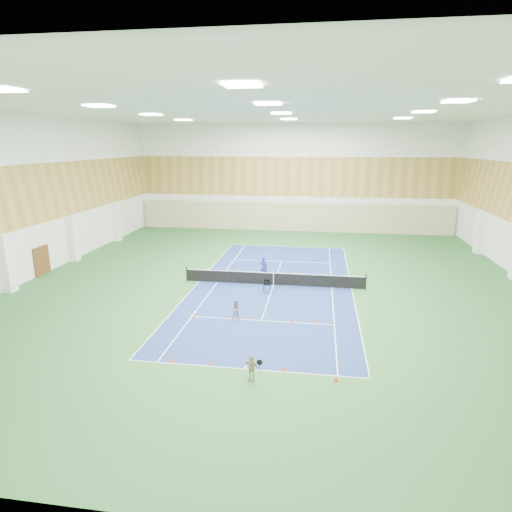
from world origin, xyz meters
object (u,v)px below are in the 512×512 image
Objects in this scene: tennis_net at (274,278)px; child_apron at (251,368)px; coach at (264,268)px; ball_cart at (267,286)px; child_court at (237,309)px.

child_apron reaches higher than tennis_net.
coach is 3.24m from ball_cart.
tennis_net reaches higher than ball_cart.
child_court is 1.35× the size of ball_cart.
tennis_net is 14.69× the size of ball_cart.
coach is 1.87× the size of ball_cart.
child_court is 4.90m from ball_cart.
child_apron is at bearing -98.60° from ball_cart.
child_court is (-0.53, -7.91, -0.23)m from coach.
ball_cart is (-0.27, -1.61, -0.11)m from tennis_net.
coach is 1.44× the size of child_apron.
child_court reaches higher than child_apron.
tennis_net is 6.53m from child_court.
tennis_net is 1.81m from coach.
tennis_net is 7.84× the size of coach.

